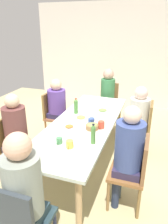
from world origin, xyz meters
The scene contains 27 objects.
ground_plane centered at (0.00, 0.00, 0.00)m, with size 7.09×7.09×0.00m, color tan.
wall_left centered at (-3.02, 0.00, 1.30)m, with size 0.12×4.61×2.60m, color silver.
dining_table centered at (0.00, 0.00, 0.66)m, with size 2.44×0.85×0.73m.
chair_0 centered at (0.61, -0.81, 0.51)m, with size 0.40×0.40×0.90m.
person_0 centered at (0.61, -0.72, 0.74)m, with size 0.30×0.30×1.25m.
chair_1 centered at (0.61, 0.81, 0.51)m, with size 0.40×0.40×0.90m.
person_1 centered at (0.61, 0.72, 0.76)m, with size 0.31×0.31×1.27m.
chair_2 centered at (-0.61, 0.81, 0.51)m, with size 0.40×0.40×0.90m.
person_2 centered at (-0.61, 0.72, 0.70)m, with size 0.31×0.31×1.16m.
chair_3 centered at (-1.60, 0.00, 0.51)m, with size 0.40×0.40×0.90m.
person_3 centered at (-1.51, 0.00, 0.73)m, with size 0.30×0.30×1.23m.
chair_4 centered at (1.60, 0.00, 0.51)m, with size 0.40×0.40×0.90m.
person_4 centered at (1.51, 0.00, 0.77)m, with size 0.31×0.31×1.29m.
chair_5 centered at (-0.61, -0.81, 0.51)m, with size 0.40×0.40×0.90m.
person_5 centered at (-0.61, -0.72, 0.71)m, with size 0.32×0.32×1.16m.
plate_0 centered at (0.27, -0.12, 0.74)m, with size 0.20×0.20×0.04m.
plate_1 centered at (-0.47, 0.16, 0.74)m, with size 0.25×0.25×0.04m.
plate_2 centered at (-0.08, -0.07, 0.74)m, with size 0.24×0.24×0.04m.
bowl_0 centered at (0.19, 0.18, 0.77)m, with size 0.17×0.17×0.08m.
cup_0 centered at (0.73, 0.08, 0.77)m, with size 0.12×0.08×0.09m.
cup_1 centered at (-0.13, 0.10, 0.77)m, with size 0.11×0.08×0.09m.
cup_2 centered at (-0.93, -0.11, 0.76)m, with size 0.11×0.07×0.08m.
cup_3 centered at (0.04, 0.12, 0.77)m, with size 0.13×0.09×0.09m.
cup_4 centered at (0.68, -0.07, 0.76)m, with size 0.11×0.07×0.07m.
cup_5 centered at (0.13, 0.29, 0.78)m, with size 0.12×0.09×0.10m.
bottle_0 centered at (-0.26, -0.22, 0.84)m, with size 0.06×0.06×0.25m.
bottle_1 centered at (0.55, 0.30, 0.84)m, with size 0.05×0.05×0.25m.
Camera 1 is at (2.65, 0.91, 2.00)m, focal length 33.96 mm.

